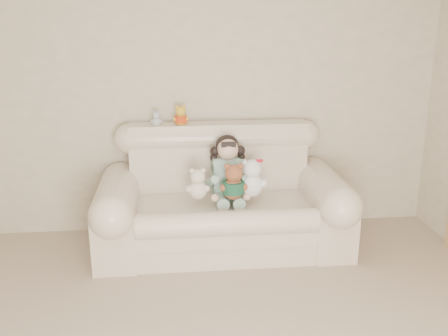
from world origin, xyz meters
TOP-DOWN VIEW (x-y plane):
  - wall_back at (0.00, 2.50)m, footprint 4.50×0.00m
  - sofa at (0.25, 2.00)m, footprint 2.10×0.95m
  - seated_child at (0.30, 2.08)m, footprint 0.38×0.44m
  - brown_teddy at (0.32, 1.85)m, footprint 0.28×0.25m
  - white_cat at (0.48, 1.90)m, footprint 0.26×0.21m
  - cream_teddy at (0.03, 1.88)m, footprint 0.21×0.17m
  - yellow_mini_bear at (-0.08, 2.34)m, footprint 0.16×0.14m
  - grey_mini_plush at (-0.29, 2.33)m, footprint 0.13×0.12m

SIDE VIEW (x-z plane):
  - sofa at x=0.25m, z-range 0.00..1.03m
  - cream_teddy at x=0.03m, z-range 0.50..0.81m
  - brown_teddy at x=0.32m, z-range 0.50..0.85m
  - white_cat at x=0.48m, z-range 0.50..0.88m
  - seated_child at x=0.30m, z-range 0.42..0.98m
  - grey_mini_plush at x=-0.29m, z-range 1.01..1.17m
  - yellow_mini_bear at x=-0.08m, z-range 1.01..1.22m
  - wall_back at x=0.00m, z-range -0.95..3.55m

